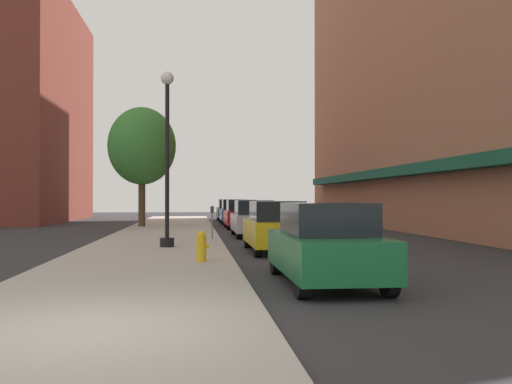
{
  "coord_description": "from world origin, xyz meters",
  "views": [
    {
      "loc": [
        1.35,
        -7.25,
        1.76
      ],
      "look_at": [
        4.47,
        21.29,
        2.07
      ],
      "focal_mm": 39.49,
      "sensor_mm": 36.0,
      "label": 1
    }
  ],
  "objects_px": {
    "car_red": "(241,214)",
    "lamppost": "(167,155)",
    "tree_near": "(142,146)",
    "parking_meter_near": "(212,218)",
    "car_blue": "(234,212)",
    "car_silver": "(253,219)",
    "fire_hydrant": "(202,246)",
    "car_black": "(229,210)",
    "car_yellow": "(276,227)",
    "car_green": "(326,245)"
  },
  "relations": [
    {
      "from": "fire_hydrant",
      "to": "car_blue",
      "type": "distance_m",
      "value": 23.57
    },
    {
      "from": "tree_near",
      "to": "car_silver",
      "type": "xyz_separation_m",
      "value": [
        5.7,
        -7.74,
        -3.96
      ]
    },
    {
      "from": "tree_near",
      "to": "car_blue",
      "type": "xyz_separation_m",
      "value": [
        5.7,
        4.86,
        -3.96
      ]
    },
    {
      "from": "fire_hydrant",
      "to": "car_blue",
      "type": "bearing_deg",
      "value": 83.98
    },
    {
      "from": "tree_near",
      "to": "car_blue",
      "type": "height_order",
      "value": "tree_near"
    },
    {
      "from": "tree_near",
      "to": "car_red",
      "type": "distance_m",
      "value": 7.0
    },
    {
      "from": "car_yellow",
      "to": "car_black",
      "type": "distance_m",
      "value": 25.57
    },
    {
      "from": "fire_hydrant",
      "to": "parking_meter_near",
      "type": "height_order",
      "value": "parking_meter_near"
    },
    {
      "from": "lamppost",
      "to": "parking_meter_near",
      "type": "distance_m",
      "value": 4.48
    },
    {
      "from": "fire_hydrant",
      "to": "car_blue",
      "type": "relative_size",
      "value": 0.18
    },
    {
      "from": "car_blue",
      "to": "car_black",
      "type": "xyz_separation_m",
      "value": [
        0.0,
        5.74,
        0.0
      ]
    },
    {
      "from": "car_blue",
      "to": "car_black",
      "type": "height_order",
      "value": "same"
    },
    {
      "from": "parking_meter_near",
      "to": "car_green",
      "type": "relative_size",
      "value": 0.3
    },
    {
      "from": "lamppost",
      "to": "tree_near",
      "type": "height_order",
      "value": "tree_near"
    },
    {
      "from": "lamppost",
      "to": "car_yellow",
      "type": "bearing_deg",
      "value": -14.31
    },
    {
      "from": "fire_hydrant",
      "to": "car_yellow",
      "type": "bearing_deg",
      "value": 55.58
    },
    {
      "from": "lamppost",
      "to": "car_green",
      "type": "bearing_deg",
      "value": -65.67
    },
    {
      "from": "car_red",
      "to": "car_silver",
      "type": "bearing_deg",
      "value": -92.07
    },
    {
      "from": "parking_meter_near",
      "to": "tree_near",
      "type": "distance_m",
      "value": 11.83
    },
    {
      "from": "car_silver",
      "to": "fire_hydrant",
      "type": "bearing_deg",
      "value": -101.66
    },
    {
      "from": "car_red",
      "to": "car_blue",
      "type": "height_order",
      "value": "same"
    },
    {
      "from": "tree_near",
      "to": "fire_hydrant",
      "type": "bearing_deg",
      "value": -80.14
    },
    {
      "from": "car_black",
      "to": "fire_hydrant",
      "type": "bearing_deg",
      "value": -93.06
    },
    {
      "from": "car_silver",
      "to": "car_black",
      "type": "height_order",
      "value": "same"
    },
    {
      "from": "parking_meter_near",
      "to": "car_yellow",
      "type": "bearing_deg",
      "value": -66.24
    },
    {
      "from": "lamppost",
      "to": "car_yellow",
      "type": "relative_size",
      "value": 1.37
    },
    {
      "from": "parking_meter_near",
      "to": "lamppost",
      "type": "bearing_deg",
      "value": -114.72
    },
    {
      "from": "car_yellow",
      "to": "car_red",
      "type": "height_order",
      "value": "same"
    },
    {
      "from": "parking_meter_near",
      "to": "car_yellow",
      "type": "height_order",
      "value": "car_yellow"
    },
    {
      "from": "car_black",
      "to": "parking_meter_near",
      "type": "bearing_deg",
      "value": -93.49
    },
    {
      "from": "car_black",
      "to": "car_yellow",
      "type": "bearing_deg",
      "value": -88.22
    },
    {
      "from": "fire_hydrant",
      "to": "car_black",
      "type": "distance_m",
      "value": 29.28
    },
    {
      "from": "tree_near",
      "to": "car_yellow",
      "type": "relative_size",
      "value": 1.61
    },
    {
      "from": "lamppost",
      "to": "car_black",
      "type": "distance_m",
      "value": 25.03
    },
    {
      "from": "car_blue",
      "to": "car_green",
      "type": "bearing_deg",
      "value": -88.91
    },
    {
      "from": "fire_hydrant",
      "to": "car_green",
      "type": "bearing_deg",
      "value": -53.81
    },
    {
      "from": "fire_hydrant",
      "to": "lamppost",
      "type": "bearing_deg",
      "value": 103.67
    },
    {
      "from": "car_silver",
      "to": "car_black",
      "type": "bearing_deg",
      "value": 91.18
    },
    {
      "from": "lamppost",
      "to": "tree_near",
      "type": "xyz_separation_m",
      "value": [
        -2.13,
        14.07,
        1.56
      ]
    },
    {
      "from": "tree_near",
      "to": "car_black",
      "type": "bearing_deg",
      "value": 61.72
    },
    {
      "from": "car_green",
      "to": "car_black",
      "type": "relative_size",
      "value": 1.0
    },
    {
      "from": "tree_near",
      "to": "car_black",
      "type": "distance_m",
      "value": 12.67
    },
    {
      "from": "fire_hydrant",
      "to": "parking_meter_near",
      "type": "xyz_separation_m",
      "value": [
        0.52,
        8.04,
        0.43
      ]
    },
    {
      "from": "car_red",
      "to": "lamppost",
      "type": "bearing_deg",
      "value": -107.23
    },
    {
      "from": "parking_meter_near",
      "to": "car_yellow",
      "type": "xyz_separation_m",
      "value": [
        1.95,
        -4.43,
        -0.14
      ]
    },
    {
      "from": "tree_near",
      "to": "car_red",
      "type": "bearing_deg",
      "value": -8.86
    },
    {
      "from": "fire_hydrant",
      "to": "car_green",
      "type": "distance_m",
      "value": 4.2
    },
    {
      "from": "lamppost",
      "to": "tree_near",
      "type": "distance_m",
      "value": 14.31
    },
    {
      "from": "car_green",
      "to": "car_yellow",
      "type": "relative_size",
      "value": 1.0
    },
    {
      "from": "car_red",
      "to": "car_yellow",
      "type": "bearing_deg",
      "value": -92.07
    }
  ]
}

